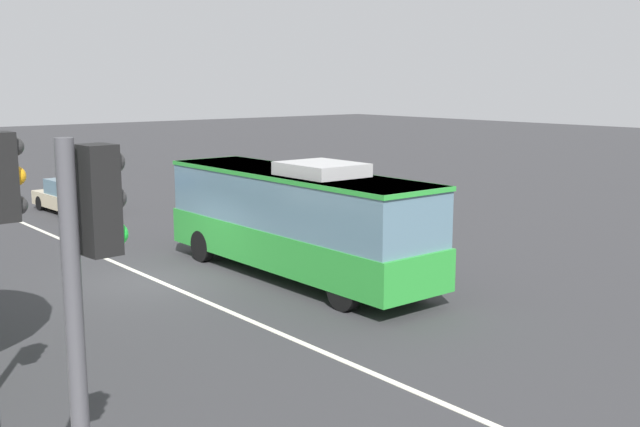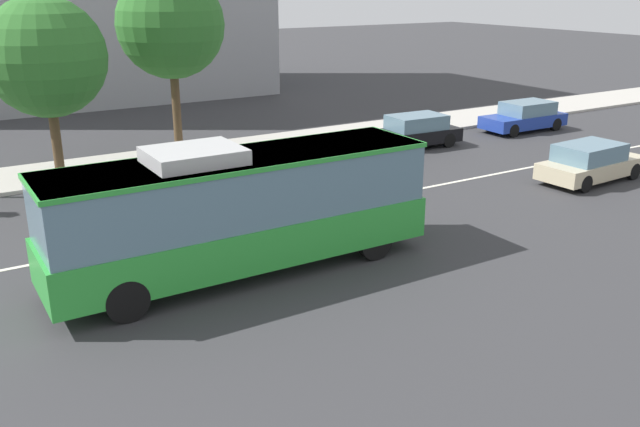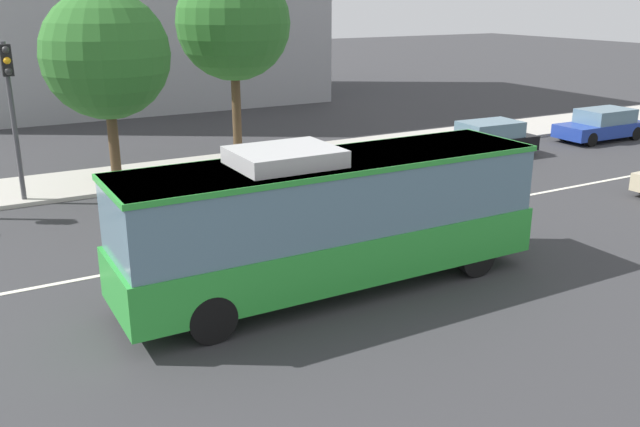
% 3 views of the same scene
% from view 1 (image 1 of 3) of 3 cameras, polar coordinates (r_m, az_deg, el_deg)
% --- Properties ---
extents(ground_plane, '(160.00, 160.00, 0.00)m').
position_cam_1_polar(ground_plane, '(22.33, -12.25, -4.96)').
color(ground_plane, '#333335').
extents(lane_centre_line, '(76.00, 0.16, 0.01)m').
position_cam_1_polar(lane_centre_line, '(22.33, -12.25, -4.95)').
color(lane_centre_line, silver).
rests_on(lane_centre_line, ground_plane).
extents(transit_bus, '(10.01, 2.54, 3.46)m').
position_cam_1_polar(transit_bus, '(21.85, -1.86, -0.20)').
color(transit_bus, green).
rests_on(transit_bus, ground_plane).
extents(sedan_beige, '(4.58, 2.01, 1.46)m').
position_cam_1_polar(sedan_beige, '(34.56, -18.16, 1.24)').
color(sedan_beige, '#C6B793').
rests_on(sedan_beige, ground_plane).
extents(traffic_light_near_corner, '(0.34, 0.62, 5.20)m').
position_cam_1_polar(traffic_light_near_corner, '(6.95, -16.89, -8.03)').
color(traffic_light_near_corner, '#47474C').
rests_on(traffic_light_near_corner, ground_plane).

